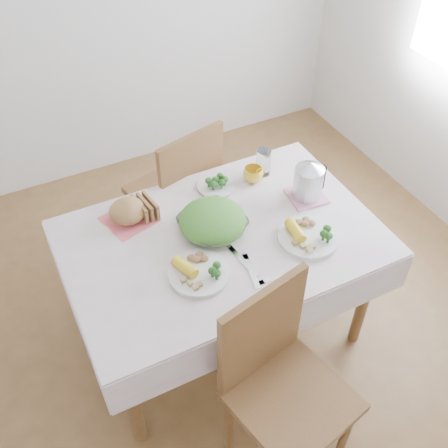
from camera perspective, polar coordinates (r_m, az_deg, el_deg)
name	(u,v)px	position (r m, az deg, el deg)	size (l,w,h in m)	color
floor	(222,329)	(3.10, -0.17, -11.32)	(3.60, 3.60, 0.00)	brown
dining_table	(222,288)	(2.80, -0.18, -6.95)	(1.40, 0.90, 0.75)	brown
tablecloth	(222,237)	(2.52, -0.20, -1.47)	(1.50, 1.00, 0.01)	silver
chair_near	(291,404)	(2.36, 7.32, -18.82)	(0.46, 0.46, 1.02)	brown
chair_far	(173,194)	(3.21, -5.55, 3.24)	(0.45, 0.45, 1.00)	brown
salad_bowl	(213,225)	(2.52, -1.24, -0.09)	(0.31, 0.31, 0.08)	white
dinner_plate_left	(199,274)	(2.35, -2.75, -5.41)	(0.28, 0.28, 0.02)	white
dinner_plate_right	(308,237)	(2.53, 9.14, -1.45)	(0.29, 0.29, 0.02)	white
broccoli_plate	(216,187)	(2.78, -0.92, 4.10)	(0.20, 0.20, 0.02)	beige
napkin	(129,219)	(2.64, -10.31, 0.49)	(0.22, 0.22, 0.00)	#EA5E65
bread_loaf	(127,211)	(2.60, -10.46, 1.39)	(0.18, 0.17, 0.11)	olive
yellow_mug	(253,174)	(2.81, 3.19, 5.41)	(0.10, 0.10, 0.08)	yellow
glass_tumbler	(263,163)	(2.85, 4.30, 6.60)	(0.08, 0.08, 0.15)	white
pink_tray	(306,196)	(2.75, 8.94, 3.02)	(0.18, 0.18, 0.01)	pink
electric_kettle	(309,179)	(2.68, 9.21, 4.84)	(0.15, 0.15, 0.21)	#B2B5BA
fork_left	(243,261)	(2.41, 2.09, -4.08)	(0.02, 0.21, 0.00)	silver
fork_right	(251,271)	(2.37, 2.99, -5.15)	(0.02, 0.21, 0.00)	silver
knife	(278,277)	(2.35, 5.91, -5.75)	(0.02, 0.21, 0.00)	silver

